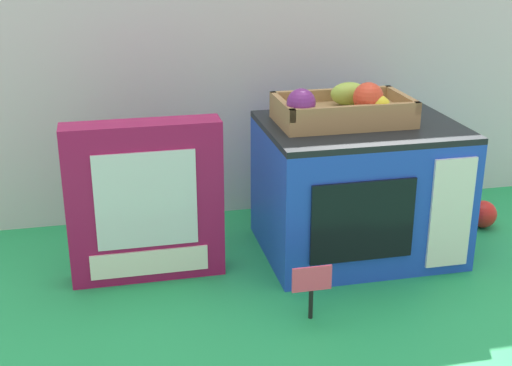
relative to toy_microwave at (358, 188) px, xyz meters
name	(u,v)px	position (x,y,z in m)	size (l,w,h in m)	color
ground_plane	(299,263)	(-0.13, -0.04, -0.14)	(1.70, 1.70, 0.00)	#219E54
display_back_panel	(264,73)	(-0.13, 0.28, 0.19)	(1.61, 0.03, 0.65)	silver
toy_microwave	(358,188)	(0.00, 0.00, 0.00)	(0.38, 0.30, 0.27)	blue
food_groups_crate	(344,109)	(-0.04, 0.01, 0.17)	(0.26, 0.16, 0.09)	#A37F51
cookie_set_box	(145,202)	(-0.43, -0.02, 0.02)	(0.29, 0.07, 0.31)	#99144C
price_sign	(312,284)	(-0.17, -0.24, -0.07)	(0.07, 0.01, 0.10)	black
loose_toy_apple	(483,214)	(0.32, 0.05, -0.11)	(0.06, 0.06, 0.06)	red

